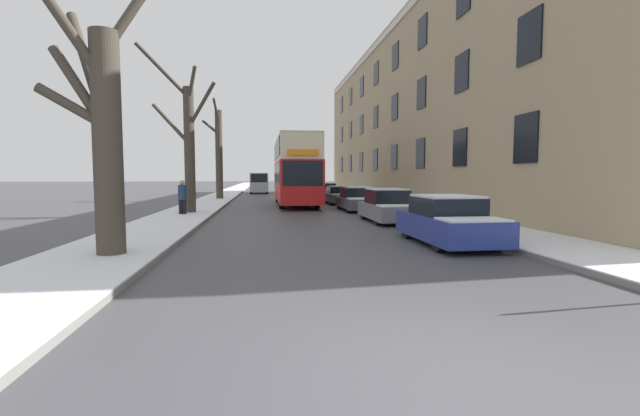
{
  "coord_description": "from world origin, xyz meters",
  "views": [
    {
      "loc": [
        -2.05,
        -4.07,
        2.04
      ],
      "look_at": [
        1.19,
        20.14,
        0.2
      ],
      "focal_mm": 24.0,
      "sensor_mm": 36.0,
      "label": 1
    }
  ],
  "objects_px": {
    "bare_tree_left_2": "(219,152)",
    "bare_tree_left_1": "(188,143)",
    "bare_tree_left_0": "(104,131)",
    "oncoming_van": "(259,182)",
    "parked_car_4": "(326,192)",
    "parked_car_0": "(448,222)",
    "parked_car_1": "(388,207)",
    "parked_car_3": "(338,195)",
    "parked_car_2": "(357,199)",
    "pedestrian_left_sidewalk": "(182,197)",
    "double_decker_bus": "(295,168)"
  },
  "relations": [
    {
      "from": "pedestrian_left_sidewalk",
      "to": "bare_tree_left_1",
      "type": "bearing_deg",
      "value": 81.84
    },
    {
      "from": "parked_car_1",
      "to": "pedestrian_left_sidewalk",
      "type": "relative_size",
      "value": 2.3
    },
    {
      "from": "pedestrian_left_sidewalk",
      "to": "bare_tree_left_0",
      "type": "bearing_deg",
      "value": -87.67
    },
    {
      "from": "bare_tree_left_2",
      "to": "double_decker_bus",
      "type": "xyz_separation_m",
      "value": [
        5.85,
        -6.35,
        -1.41
      ]
    },
    {
      "from": "bare_tree_left_0",
      "to": "bare_tree_left_2",
      "type": "relative_size",
      "value": 0.78
    },
    {
      "from": "parked_car_0",
      "to": "parked_car_2",
      "type": "height_order",
      "value": "parked_car_0"
    },
    {
      "from": "parked_car_1",
      "to": "parked_car_3",
      "type": "xyz_separation_m",
      "value": [
        -0.0,
        12.49,
        -0.07
      ]
    },
    {
      "from": "parked_car_4",
      "to": "oncoming_van",
      "type": "xyz_separation_m",
      "value": [
        -5.89,
        13.66,
        0.61
      ]
    },
    {
      "from": "bare_tree_left_0",
      "to": "parked_car_1",
      "type": "bearing_deg",
      "value": 39.04
    },
    {
      "from": "parked_car_0",
      "to": "parked_car_4",
      "type": "xyz_separation_m",
      "value": [
        -0.0,
        24.97,
        -0.01
      ]
    },
    {
      "from": "parked_car_1",
      "to": "oncoming_van",
      "type": "bearing_deg",
      "value": 100.31
    },
    {
      "from": "bare_tree_left_2",
      "to": "parked_car_4",
      "type": "relative_size",
      "value": 2.02
    },
    {
      "from": "bare_tree_left_1",
      "to": "parked_car_4",
      "type": "bearing_deg",
      "value": 57.05
    },
    {
      "from": "bare_tree_left_0",
      "to": "parked_car_1",
      "type": "relative_size",
      "value": 1.52
    },
    {
      "from": "bare_tree_left_0",
      "to": "bare_tree_left_1",
      "type": "height_order",
      "value": "bare_tree_left_1"
    },
    {
      "from": "double_decker_bus",
      "to": "parked_car_2",
      "type": "xyz_separation_m",
      "value": [
        3.22,
        -5.46,
        -1.94
      ]
    },
    {
      "from": "bare_tree_left_1",
      "to": "oncoming_van",
      "type": "height_order",
      "value": "bare_tree_left_1"
    },
    {
      "from": "pedestrian_left_sidewalk",
      "to": "double_decker_bus",
      "type": "bearing_deg",
      "value": 54.55
    },
    {
      "from": "double_decker_bus",
      "to": "parked_car_1",
      "type": "distance_m",
      "value": 12.34
    },
    {
      "from": "double_decker_bus",
      "to": "parked_car_4",
      "type": "height_order",
      "value": "double_decker_bus"
    },
    {
      "from": "bare_tree_left_1",
      "to": "parked_car_3",
      "type": "height_order",
      "value": "bare_tree_left_1"
    },
    {
      "from": "parked_car_0",
      "to": "parked_car_3",
      "type": "relative_size",
      "value": 1.0
    },
    {
      "from": "bare_tree_left_0",
      "to": "oncoming_van",
      "type": "bearing_deg",
      "value": 85.22
    },
    {
      "from": "parked_car_0",
      "to": "parked_car_3",
      "type": "distance_m",
      "value": 18.74
    },
    {
      "from": "parked_car_1",
      "to": "parked_car_4",
      "type": "bearing_deg",
      "value": 90.0
    },
    {
      "from": "pedestrian_left_sidewalk",
      "to": "parked_car_3",
      "type": "bearing_deg",
      "value": 45.11
    },
    {
      "from": "bare_tree_left_0",
      "to": "bare_tree_left_1",
      "type": "distance_m",
      "value": 11.93
    },
    {
      "from": "parked_car_0",
      "to": "pedestrian_left_sidewalk",
      "type": "relative_size",
      "value": 2.3
    },
    {
      "from": "bare_tree_left_0",
      "to": "bare_tree_left_1",
      "type": "relative_size",
      "value": 0.77
    },
    {
      "from": "bare_tree_left_0",
      "to": "oncoming_van",
      "type": "distance_m",
      "value": 40.04
    },
    {
      "from": "parked_car_1",
      "to": "pedestrian_left_sidewalk",
      "type": "bearing_deg",
      "value": 160.0
    },
    {
      "from": "parked_car_2",
      "to": "pedestrian_left_sidewalk",
      "type": "distance_m",
      "value": 9.86
    },
    {
      "from": "bare_tree_left_1",
      "to": "parked_car_1",
      "type": "bearing_deg",
      "value": -25.53
    },
    {
      "from": "parked_car_1",
      "to": "parked_car_3",
      "type": "height_order",
      "value": "parked_car_1"
    },
    {
      "from": "pedestrian_left_sidewalk",
      "to": "parked_car_0",
      "type": "bearing_deg",
      "value": -44.51
    },
    {
      "from": "parked_car_4",
      "to": "parked_car_0",
      "type": "bearing_deg",
      "value": -90.0
    },
    {
      "from": "bare_tree_left_1",
      "to": "pedestrian_left_sidewalk",
      "type": "distance_m",
      "value": 2.91
    },
    {
      "from": "parked_car_4",
      "to": "bare_tree_left_0",
      "type": "bearing_deg",
      "value": -109.4
    },
    {
      "from": "bare_tree_left_2",
      "to": "bare_tree_left_0",
      "type": "bearing_deg",
      "value": -90.34
    },
    {
      "from": "parked_car_2",
      "to": "parked_car_4",
      "type": "height_order",
      "value": "parked_car_4"
    },
    {
      "from": "bare_tree_left_2",
      "to": "double_decker_bus",
      "type": "height_order",
      "value": "bare_tree_left_2"
    },
    {
      "from": "bare_tree_left_1",
      "to": "parked_car_3",
      "type": "xyz_separation_m",
      "value": [
        9.27,
        8.06,
        -3.13
      ]
    },
    {
      "from": "bare_tree_left_0",
      "to": "bare_tree_left_1",
      "type": "bearing_deg",
      "value": 90.19
    },
    {
      "from": "bare_tree_left_2",
      "to": "oncoming_van",
      "type": "distance_m",
      "value": 14.88
    },
    {
      "from": "bare_tree_left_2",
      "to": "oncoming_van",
      "type": "relative_size",
      "value": 1.63
    },
    {
      "from": "bare_tree_left_2",
      "to": "bare_tree_left_1",
      "type": "bearing_deg",
      "value": -90.81
    },
    {
      "from": "parked_car_1",
      "to": "parked_car_2",
      "type": "xyz_separation_m",
      "value": [
        -0.0,
        6.29,
        -0.02
      ]
    },
    {
      "from": "bare_tree_left_2",
      "to": "oncoming_van",
      "type": "xyz_separation_m",
      "value": [
        3.18,
        14.28,
        -2.73
      ]
    },
    {
      "from": "parked_car_1",
      "to": "bare_tree_left_0",
      "type": "bearing_deg",
      "value": -140.96
    },
    {
      "from": "parked_car_4",
      "to": "parked_car_1",
      "type": "bearing_deg",
      "value": -90.0
    }
  ]
}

